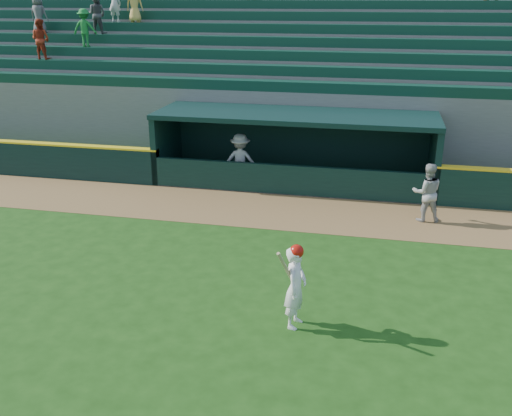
# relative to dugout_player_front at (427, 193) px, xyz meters

# --- Properties ---
(ground) EXTENTS (120.00, 120.00, 0.00)m
(ground) POSITION_rel_dugout_player_front_xyz_m (-4.24, -5.05, -0.86)
(ground) COLOR #1B4310
(ground) RESTS_ON ground
(warning_track) EXTENTS (40.00, 3.00, 0.01)m
(warning_track) POSITION_rel_dugout_player_front_xyz_m (-4.24, -0.15, -0.85)
(warning_track) COLOR brown
(warning_track) RESTS_ON ground
(dugout_player_front) EXTENTS (0.92, 0.76, 1.71)m
(dugout_player_front) POSITION_rel_dugout_player_front_xyz_m (0.00, 0.00, 0.00)
(dugout_player_front) COLOR #A7A7A1
(dugout_player_front) RESTS_ON ground
(dugout_player_inside) EXTENTS (1.24, 0.79, 1.82)m
(dugout_player_inside) POSITION_rel_dugout_player_front_xyz_m (-5.98, 1.99, 0.05)
(dugout_player_inside) COLOR #A4A49F
(dugout_player_inside) RESTS_ON ground
(dugout) EXTENTS (9.40, 2.80, 2.46)m
(dugout) POSITION_rel_dugout_player_front_xyz_m (-4.24, 2.95, 0.50)
(dugout) COLOR slate
(dugout) RESTS_ON ground
(stands) EXTENTS (34.50, 6.25, 7.57)m
(stands) POSITION_rel_dugout_player_front_xyz_m (-4.26, 7.52, 1.55)
(stands) COLOR slate
(stands) RESTS_ON ground
(batter_at_plate) EXTENTS (0.56, 0.79, 1.75)m
(batter_at_plate) POSITION_rel_dugout_player_front_xyz_m (-2.82, -6.37, 0.02)
(batter_at_plate) COLOR white
(batter_at_plate) RESTS_ON ground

